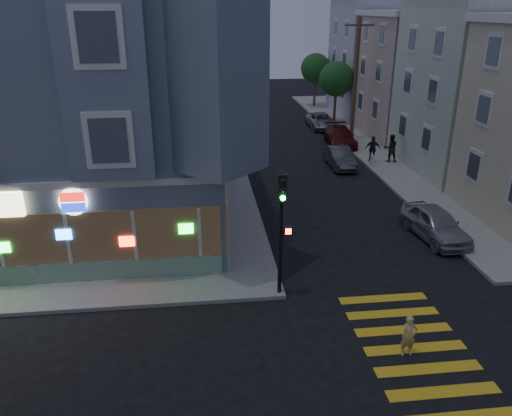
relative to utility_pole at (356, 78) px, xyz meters
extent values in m
plane|color=black|center=(-12.00, -24.00, -4.80)|extent=(120.00, 120.00, 0.00)
cube|color=gray|center=(-25.50, -1.00, -4.72)|extent=(33.00, 42.00, 0.15)
cube|color=gray|center=(11.00, -1.00, -4.72)|extent=(24.00, 42.00, 0.15)
cube|color=slate|center=(-18.00, -13.00, 0.85)|extent=(14.00, 14.00, 11.00)
cube|color=silver|center=(-18.00, -13.00, -0.80)|extent=(14.30, 14.30, 0.25)
cube|color=#196B33|center=(-18.00, -20.05, -4.25)|extent=(13.60, 0.12, 0.80)
cube|color=#382B1E|center=(-18.00, -20.05, -2.85)|extent=(13.60, 0.10, 2.00)
cylinder|color=white|center=(-16.40, -20.13, -1.40)|extent=(1.00, 0.12, 1.00)
cube|color=tan|center=(7.50, 1.00, -0.15)|extent=(12.00, 8.60, 9.00)
cube|color=#ACA6B7|center=(7.50, 10.00, 0.60)|extent=(12.00, 8.60, 10.50)
cylinder|color=#4C3826|center=(0.00, 0.00, -0.15)|extent=(0.30, 0.30, 9.00)
cube|color=#4C3826|center=(0.00, 0.00, 3.75)|extent=(2.20, 0.12, 0.12)
cylinder|color=#4C3826|center=(0.20, 6.00, -3.05)|extent=(0.24, 0.24, 3.20)
sphere|color=#19461A|center=(0.20, 6.00, -0.85)|extent=(3.00, 3.00, 3.00)
cylinder|color=#4C3826|center=(0.20, 14.00, -3.05)|extent=(0.24, 0.24, 3.20)
sphere|color=#19461A|center=(0.20, 14.00, -0.85)|extent=(3.00, 3.00, 3.00)
imported|color=#DFC072|center=(-5.88, -25.44, -4.13)|extent=(0.50, 0.34, 1.34)
imported|color=black|center=(0.76, -6.28, -3.72)|extent=(0.95, 0.77, 1.85)
imported|color=#252129|center=(-0.44, -6.19, -3.78)|extent=(1.10, 0.69, 1.74)
imported|color=#9C9EA4|center=(-1.42, -17.70, -4.08)|extent=(2.08, 4.33, 1.43)
imported|color=#3B3E41|center=(-2.79, -6.59, -4.15)|extent=(1.38, 3.92, 1.29)
imported|color=#511217|center=(-1.30, -1.39, -4.10)|extent=(2.33, 4.94, 1.39)
imported|color=#93979C|center=(-1.30, 4.54, -4.17)|extent=(2.20, 4.56, 1.25)
cylinder|color=black|center=(-9.20, -21.70, -2.34)|extent=(0.15, 0.15, 4.61)
cube|color=black|center=(-9.20, -21.90, -0.54)|extent=(0.33, 0.29, 0.97)
sphere|color=black|center=(-9.20, -22.05, -0.24)|extent=(0.18, 0.18, 0.18)
sphere|color=black|center=(-9.20, -22.05, -0.54)|extent=(0.18, 0.18, 0.18)
sphere|color=#19F23F|center=(-9.20, -22.05, -0.85)|extent=(0.18, 0.18, 0.18)
cube|color=black|center=(-8.97, -21.87, -2.11)|extent=(0.32, 0.22, 0.30)
cube|color=#FF2614|center=(-8.97, -21.97, -2.11)|extent=(0.20, 0.02, 0.20)
cylinder|color=silver|center=(-0.70, -7.03, -4.38)|extent=(0.21, 0.21, 0.54)
sphere|color=silver|center=(-0.70, -7.03, -4.07)|extent=(0.23, 0.23, 0.23)
cylinder|color=silver|center=(-0.70, -7.03, -4.33)|extent=(0.40, 0.11, 0.11)
camera|label=1|loc=(-11.86, -37.21, 5.04)|focal=35.00mm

